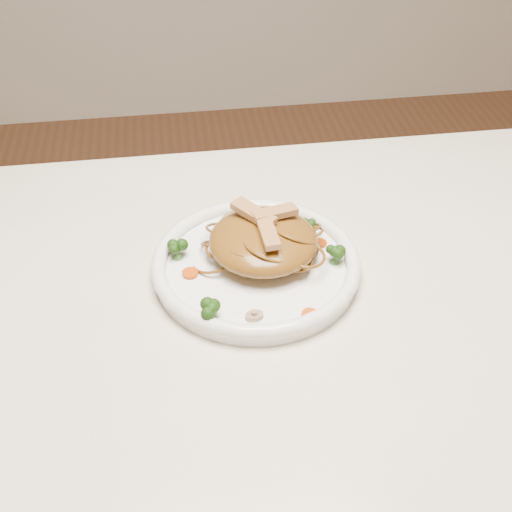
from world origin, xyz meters
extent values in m
cube|color=#F0E5CB|center=(0.00, 0.00, 0.73)|extent=(1.20, 0.80, 0.04)
cylinder|color=brown|center=(0.54, 0.34, 0.35)|extent=(0.06, 0.06, 0.71)
cylinder|color=white|center=(-0.01, 0.08, 0.76)|extent=(0.28, 0.28, 0.02)
ellipsoid|color=brown|center=(0.00, 0.09, 0.79)|extent=(0.17, 0.17, 0.05)
cube|color=tan|center=(0.02, 0.11, 0.82)|extent=(0.07, 0.04, 0.01)
cube|color=tan|center=(-0.01, 0.11, 0.82)|extent=(0.06, 0.07, 0.01)
cube|color=tan|center=(0.01, 0.07, 0.82)|extent=(0.02, 0.06, 0.01)
cylinder|color=#B93C06|center=(0.06, 0.15, 0.77)|extent=(0.03, 0.03, 0.00)
cylinder|color=#B93C06|center=(-0.09, 0.07, 0.77)|extent=(0.03, 0.03, 0.00)
cylinder|color=#B93C06|center=(0.08, 0.11, 0.77)|extent=(0.02, 0.02, 0.00)
cylinder|color=#B93C06|center=(-0.03, 0.18, 0.77)|extent=(0.02, 0.02, 0.00)
cylinder|color=#B93C06|center=(0.04, -0.03, 0.77)|extent=(0.02, 0.02, 0.00)
cylinder|color=gray|center=(-0.02, -0.02, 0.77)|extent=(0.03, 0.03, 0.01)
cylinder|color=gray|center=(0.08, 0.15, 0.77)|extent=(0.03, 0.03, 0.01)
cylinder|color=gray|center=(-0.12, 0.13, 0.77)|extent=(0.03, 0.03, 0.01)
cylinder|color=gray|center=(0.06, 0.16, 0.77)|extent=(0.04, 0.04, 0.01)
camera|label=1|loc=(-0.10, -0.59, 1.34)|focal=47.06mm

